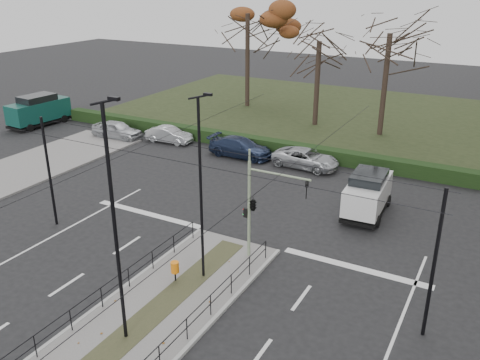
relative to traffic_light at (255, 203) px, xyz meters
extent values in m
plane|color=black|center=(-1.50, -3.87, -2.92)|extent=(140.00, 140.00, 0.00)
cube|color=#625F5D|center=(-1.50, -6.37, -2.85)|extent=(4.40, 15.00, 0.14)
cube|color=black|center=(-7.50, 28.13, -2.87)|extent=(38.00, 26.00, 0.10)
cube|color=black|center=(-7.50, 14.73, -2.42)|extent=(38.00, 1.00, 1.00)
cylinder|color=black|center=(-3.55, 0.13, -2.33)|extent=(0.04, 0.04, 0.90)
cylinder|color=black|center=(0.55, 0.13, -2.33)|extent=(0.04, 0.04, 0.90)
cylinder|color=black|center=(-3.55, -6.47, -1.88)|extent=(0.04, 13.20, 0.04)
cylinder|color=black|center=(0.55, -6.47, -1.88)|extent=(0.04, 13.20, 0.04)
cylinder|color=black|center=(-11.10, -1.87, 0.08)|extent=(0.14, 0.14, 6.00)
cylinder|color=black|center=(8.10, -1.87, 0.08)|extent=(0.14, 0.14, 6.00)
cylinder|color=black|center=(-1.50, -2.87, 2.58)|extent=(20.00, 0.02, 0.02)
cylinder|color=black|center=(-1.50, -0.87, 2.58)|extent=(20.00, 0.02, 0.02)
cylinder|color=black|center=(-5.00, -5.87, 2.38)|extent=(0.02, 34.00, 0.02)
cylinder|color=black|center=(2.00, -5.87, 2.38)|extent=(0.02, 34.00, 0.02)
cylinder|color=gray|center=(-0.28, 0.00, -0.39)|extent=(0.15, 0.15, 4.77)
cylinder|color=gray|center=(1.19, 0.00, 1.63)|extent=(2.94, 0.09, 0.09)
imported|color=black|center=(2.48, 0.00, 1.17)|extent=(0.16, 0.18, 0.83)
imported|color=black|center=(-0.08, 0.00, -0.02)|extent=(0.62, 1.86, 0.73)
cube|color=black|center=(-0.44, 0.00, -0.58)|extent=(0.20, 0.15, 0.46)
sphere|color=#FF0C0C|center=(-0.54, 0.00, -0.44)|extent=(0.10, 0.10, 0.10)
sphere|color=#0CE533|center=(-0.54, 0.00, -0.69)|extent=(0.10, 0.10, 0.10)
cylinder|color=black|center=(-2.07, -3.51, -2.55)|extent=(0.07, 0.07, 0.46)
cylinder|color=orange|center=(-2.07, -3.51, -2.09)|extent=(0.36, 0.36, 0.50)
cylinder|color=black|center=(-1.53, -7.43, 1.63)|extent=(0.13, 0.13, 8.82)
cube|color=black|center=(-1.03, -7.43, 6.21)|extent=(0.39, 0.15, 0.11)
cylinder|color=black|center=(-1.21, -2.58, 1.25)|extent=(0.12, 0.12, 8.06)
cube|color=black|center=(-0.76, -2.58, 5.43)|extent=(0.35, 0.14, 0.10)
imported|color=#ABAFB3|center=(-18.78, 11.86, -2.18)|extent=(4.43, 1.98, 1.48)
imported|color=#ABAFB3|center=(-14.38, 13.05, -2.28)|extent=(3.94, 1.65, 1.27)
imported|color=#1B253F|center=(-7.63, 12.74, -2.20)|extent=(4.96, 2.08, 1.43)
imported|color=#ABAFB3|center=(-2.50, 12.89, -2.26)|extent=(4.86, 2.49, 1.31)
cube|color=silver|center=(3.30, 7.56, -1.69)|extent=(2.11, 4.58, 1.46)
cube|color=black|center=(3.30, 7.56, -0.81)|extent=(1.86, 2.55, 0.68)
cube|color=black|center=(3.30, 7.56, -2.62)|extent=(2.15, 4.68, 0.18)
cylinder|color=black|center=(4.32, 6.12, -2.59)|extent=(0.25, 0.67, 0.66)
cylinder|color=black|center=(2.43, 6.03, -2.59)|extent=(0.25, 0.67, 0.66)
cylinder|color=black|center=(4.17, 9.09, -2.59)|extent=(0.25, 0.67, 0.66)
cylinder|color=black|center=(2.28, 8.99, -2.59)|extent=(0.25, 0.67, 0.66)
cube|color=#0D3D35|center=(-27.65, 11.67, -1.58)|extent=(2.46, 5.65, 1.69)
cube|color=black|center=(-27.65, 11.67, -0.56)|extent=(2.10, 3.17, 0.79)
cube|color=black|center=(-27.65, 11.67, -2.62)|extent=(2.51, 5.76, 0.18)
cylinder|color=black|center=(-26.77, 9.78, -2.59)|extent=(0.27, 0.68, 0.66)
cylinder|color=black|center=(-28.81, 9.94, -2.59)|extent=(0.27, 0.68, 0.66)
cylinder|color=black|center=(-26.49, 13.40, -2.59)|extent=(0.27, 0.68, 0.66)
cylinder|color=black|center=(-28.52, 13.56, -2.59)|extent=(0.27, 0.68, 0.66)
cylinder|color=black|center=(-14.48, 26.84, 1.73)|extent=(0.44, 0.44, 9.10)
ellipsoid|color=#5B2D14|center=(-14.48, 26.84, 6.28)|extent=(8.77, 8.77, 5.72)
cylinder|color=black|center=(0.14, 23.15, 1.31)|extent=(0.44, 0.44, 8.27)
cylinder|color=black|center=(-5.79, 23.44, 0.83)|extent=(0.44, 0.44, 7.30)
camera|label=1|loc=(9.47, -18.84, 9.62)|focal=38.00mm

